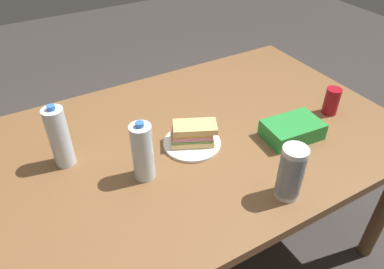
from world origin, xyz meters
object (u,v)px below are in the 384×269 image
(soda_can_red, at_px, (332,101))
(chip_bag, at_px, (292,130))
(dining_table, at_px, (189,153))
(water_bottle_spare, at_px, (59,137))
(paper_plate, at_px, (192,143))
(water_bottle_tall, at_px, (143,152))
(plastic_cup_stack, at_px, (291,173))
(sandwich, at_px, (193,134))

(soda_can_red, height_order, chip_bag, soda_can_red)
(dining_table, distance_m, chip_bag, 0.44)
(chip_bag, distance_m, water_bottle_spare, 0.90)
(dining_table, xyz_separation_m, chip_bag, (0.37, -0.20, 0.11))
(dining_table, bearing_deg, soda_can_red, -13.24)
(paper_plate, xyz_separation_m, water_bottle_tall, (-0.24, -0.07, 0.11))
(paper_plate, height_order, chip_bag, chip_bag)
(soda_can_red, bearing_deg, water_bottle_tall, 177.42)
(dining_table, bearing_deg, paper_plate, -101.25)
(paper_plate, bearing_deg, water_bottle_spare, 162.82)
(soda_can_red, xyz_separation_m, water_bottle_tall, (-0.88, 0.04, 0.05))
(paper_plate, xyz_separation_m, chip_bag, (0.38, -0.16, 0.03))
(paper_plate, bearing_deg, plastic_cup_stack, -70.05)
(sandwich, xyz_separation_m, water_bottle_spare, (-0.47, 0.14, 0.07))
(sandwich, bearing_deg, chip_bag, -23.01)
(chip_bag, height_order, plastic_cup_stack, plastic_cup_stack)
(dining_table, relative_size, sandwich, 8.64)
(dining_table, bearing_deg, chip_bag, -28.24)
(soda_can_red, bearing_deg, paper_plate, 170.34)
(sandwich, xyz_separation_m, soda_can_red, (0.64, -0.11, 0.01))
(chip_bag, bearing_deg, water_bottle_tall, -3.29)
(dining_table, relative_size, water_bottle_tall, 7.49)
(sandwich, xyz_separation_m, chip_bag, (0.37, -0.16, -0.02))
(dining_table, bearing_deg, water_bottle_tall, -155.67)
(paper_plate, relative_size, chip_bag, 1.00)
(water_bottle_tall, bearing_deg, sandwich, 16.31)
(soda_can_red, height_order, water_bottle_tall, water_bottle_tall)
(chip_bag, xyz_separation_m, plastic_cup_stack, (-0.24, -0.24, 0.07))
(sandwich, bearing_deg, water_bottle_tall, -163.69)
(paper_plate, height_order, water_bottle_tall, water_bottle_tall)
(dining_table, height_order, chip_bag, chip_bag)
(soda_can_red, bearing_deg, chip_bag, -169.72)
(dining_table, xyz_separation_m, sandwich, (-0.00, -0.04, 0.13))
(chip_bag, bearing_deg, sandwich, -18.10)
(sandwich, bearing_deg, water_bottle_spare, 162.97)
(soda_can_red, xyz_separation_m, chip_bag, (-0.27, -0.05, -0.03))
(soda_can_red, bearing_deg, water_bottle_spare, 167.14)
(dining_table, relative_size, soda_can_red, 14.56)
(soda_can_red, distance_m, plastic_cup_stack, 0.58)
(paper_plate, bearing_deg, soda_can_red, -9.66)
(dining_table, height_order, plastic_cup_stack, plastic_cup_stack)
(sandwich, bearing_deg, soda_can_red, -9.73)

